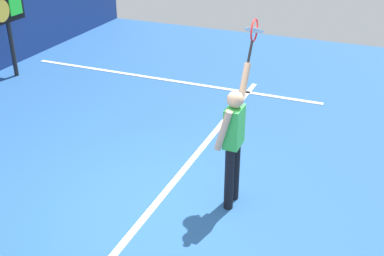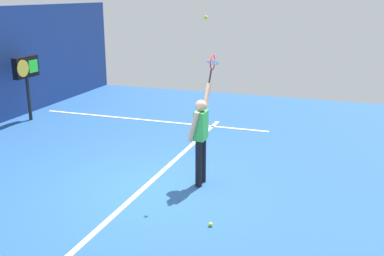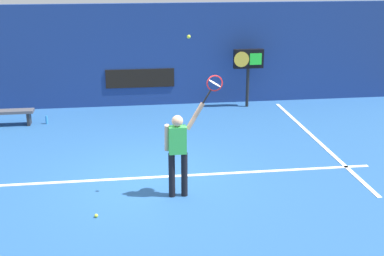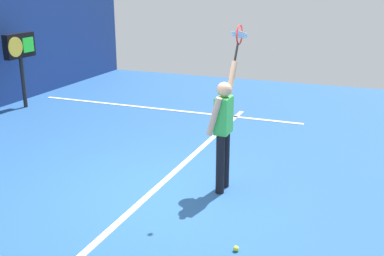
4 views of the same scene
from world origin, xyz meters
name	(u,v)px [view 3 (image 3 of 4)]	position (x,y,z in m)	size (l,w,h in m)	color
ground_plane	(151,180)	(0.00, 0.00, 0.00)	(18.00, 18.00, 0.00)	#23518C
back_wall	(139,55)	(0.00, 6.07, 1.63)	(18.00, 0.20, 3.26)	navy
sponsor_banner_center	(140,78)	(0.00, 5.95, 0.91)	(2.20, 0.03, 0.60)	black
court_baseline	(151,177)	(0.00, 0.10, 0.01)	(10.00, 0.10, 0.01)	white
court_sideline	(316,139)	(4.47, 2.00, 0.01)	(0.10, 7.00, 0.01)	white
tennis_player	(178,149)	(0.50, -0.86, 1.01)	(0.78, 0.31, 1.93)	black
tennis_racket	(214,85)	(1.19, -0.86, 2.27)	(0.45, 0.27, 0.61)	black
tennis_ball	(189,37)	(0.72, -0.88, 3.18)	(0.07, 0.07, 0.07)	#CCE033
scoreboard_clock	(248,62)	(3.41, 5.38, 1.47)	(0.96, 0.20, 1.87)	black
court_bench	(9,114)	(-3.82, 4.34, 0.34)	(1.40, 0.36, 0.45)	#4C4C51
water_bottle	(47,120)	(-2.78, 4.34, 0.12)	(0.07, 0.07, 0.24)	#338CD8
spare_ball	(96,216)	(-1.10, -1.56, 0.03)	(0.07, 0.07, 0.07)	#CCE033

